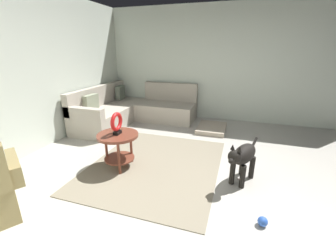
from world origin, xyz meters
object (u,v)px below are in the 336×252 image
torus_sculpture (117,123)px  dog_toy_ball (263,221)px  side_table (118,142)px  dog_bed_mat (212,128)px  sectional_couch (132,110)px  dog (243,157)px

torus_sculpture → dog_toy_ball: torus_sculpture is taller
side_table → dog_toy_ball: bearing=-107.0°
torus_sculpture → dog_bed_mat: torus_sculpture is taller
sectional_couch → torus_sculpture: 2.27m
dog → dog_toy_ball: dog is taller
dog_bed_mat → dog_toy_ball: dog_toy_ball is taller
dog_toy_ball → torus_sculpture: bearing=73.0°
dog_toy_ball → dog_bed_mat: bearing=18.0°
dog_bed_mat → dog: (-1.91, -0.64, 0.33)m
dog → dog_toy_ball: 0.86m
torus_sculpture → dog: 1.79m
sectional_couch → dog_bed_mat: bearing=-90.2°
side_table → dog: 1.76m
dog_bed_mat → dog_toy_ball: (-2.67, -0.87, 0.01)m
torus_sculpture → dog: bearing=-85.1°
dog_bed_mat → dog_toy_ball: size_ratio=7.95×
side_table → dog: bearing=-85.1°
dog_bed_mat → dog_toy_ball: bearing=-162.0°
torus_sculpture → dog: size_ratio=0.41×
dog_toy_ball → dog: bearing=17.1°
torus_sculpture → dog_bed_mat: (2.07, -1.12, -0.67)m
torus_sculpture → dog_bed_mat: 2.44m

